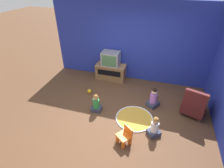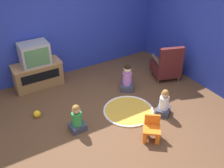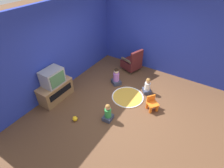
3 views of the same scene
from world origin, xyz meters
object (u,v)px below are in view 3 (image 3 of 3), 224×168
at_px(television, 53,77).
at_px(yellow_kid_chair, 152,104).
at_px(child_watching_right, 116,77).
at_px(child_watching_left, 108,113).
at_px(toy_ball, 75,119).
at_px(tv_cabinet, 56,91).
at_px(black_armchair, 132,62).
at_px(child_watching_center, 147,86).

height_order(television, yellow_kid_chair, television).
bearing_deg(child_watching_right, child_watching_left, 148.88).
height_order(child_watching_left, child_watching_right, child_watching_right).
bearing_deg(television, toy_ball, -109.76).
bearing_deg(toy_ball, tv_cabinet, 70.43).
xyz_separation_m(tv_cabinet, black_armchair, (2.72, -1.22, 0.04)).
xyz_separation_m(television, child_watching_center, (1.78, -2.25, -0.57)).
bearing_deg(child_watching_center, yellow_kid_chair, 175.79).
xyz_separation_m(television, toy_ball, (-0.39, -1.09, -0.74)).
relative_size(child_watching_left, toy_ball, 3.90).
height_order(tv_cabinet, child_watching_right, child_watching_right).
height_order(child_watching_center, toy_ball, child_watching_center).
xyz_separation_m(yellow_kid_chair, child_watching_right, (0.50, 1.52, 0.09)).
bearing_deg(child_watching_left, yellow_kid_chair, -44.31).
distance_m(child_watching_left, child_watching_right, 1.65).
bearing_deg(tv_cabinet, child_watching_center, -51.87).
height_order(black_armchair, child_watching_center, black_armchair).
bearing_deg(child_watching_center, tv_cabinet, 89.92).
relative_size(television, child_watching_right, 0.99).
relative_size(tv_cabinet, television, 1.74).
bearing_deg(toy_ball, child_watching_left, -54.36).
bearing_deg(tv_cabinet, child_watching_right, -35.42).
relative_size(black_armchair, child_watching_left, 1.61).
relative_size(child_watching_center, toy_ball, 3.95).
bearing_deg(child_watching_left, television, 90.01).
height_order(tv_cabinet, child_watching_left, tv_cabinet).
relative_size(black_armchair, yellow_kid_chair, 2.04).
relative_size(television, child_watching_center, 1.11).
bearing_deg(yellow_kid_chair, tv_cabinet, 150.80).
bearing_deg(child_watching_center, child_watching_right, 58.64).
relative_size(tv_cabinet, yellow_kid_chair, 2.50).
bearing_deg(yellow_kid_chair, child_watching_right, 109.53).
distance_m(tv_cabinet, television, 0.51).
bearing_deg(television, tv_cabinet, 90.00).
bearing_deg(child_watching_right, yellow_kid_chair, -162.89).
bearing_deg(television, yellow_kid_chair, -66.79).
relative_size(yellow_kid_chair, toy_ball, 3.06).
distance_m(black_armchair, yellow_kid_chair, 2.16).
height_order(black_armchair, toy_ball, black_armchair).
height_order(yellow_kid_chair, child_watching_right, child_watching_right).
relative_size(tv_cabinet, toy_ball, 7.65).
bearing_deg(black_armchair, yellow_kid_chair, 61.89).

